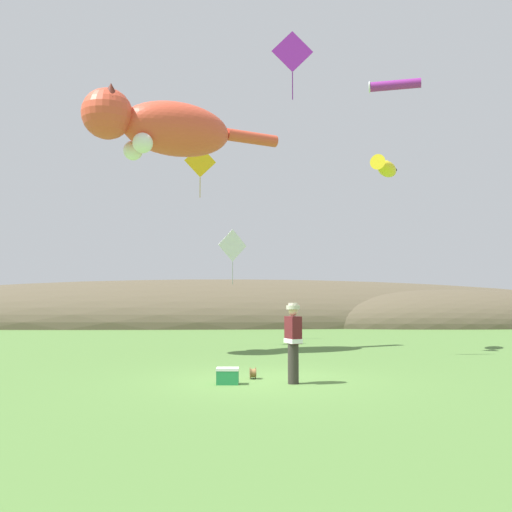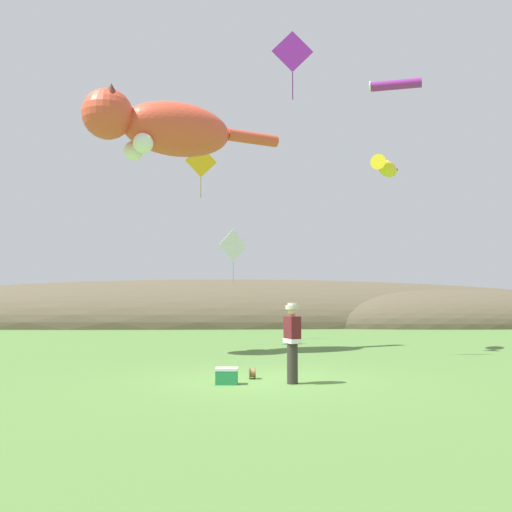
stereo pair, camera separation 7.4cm
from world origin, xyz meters
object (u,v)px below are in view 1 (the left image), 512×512
kite_fish_windsock (385,168)px  kite_diamond_violet (292,52)px  kite_spool (253,373)px  kite_giant_cat (162,128)px  kite_tube_streamer (394,85)px  kite_diamond_white (233,246)px  kite_diamond_gold (200,162)px  picnic_cooler (228,376)px  festival_attendant (293,340)px

kite_fish_windsock → kite_diamond_violet: bearing=-148.0°
kite_spool → kite_fish_windsock: size_ratio=0.13×
kite_giant_cat → kite_tube_streamer: 8.85m
kite_diamond_white → kite_diamond_violet: bearing=-70.2°
kite_tube_streamer → kite_diamond_gold: (-7.36, 4.47, -1.99)m
kite_spool → kite_diamond_white: bearing=91.3°
kite_fish_windsock → kite_diamond_gold: bearing=143.5°
picnic_cooler → kite_diamond_violet: bearing=66.5°
kite_spool → kite_tube_streamer: bearing=50.7°
festival_attendant → kite_fish_windsock: (4.41, 7.32, 5.61)m
kite_tube_streamer → kite_diamond_white: kite_tube_streamer is taller
kite_fish_windsock → kite_tube_streamer: (0.56, 0.57, 3.29)m
picnic_cooler → kite_tube_streamer: 14.01m
kite_giant_cat → kite_diamond_white: 5.43m
kite_tube_streamer → kite_diamond_white: 8.67m
picnic_cooler → kite_diamond_white: 10.50m
picnic_cooler → festival_attendant: bearing=-1.4°
kite_tube_streamer → kite_diamond_violet: bearing=-145.8°
festival_attendant → kite_diamond_gold: size_ratio=0.76×
kite_spool → kite_diamond_violet: 10.59m
festival_attendant → kite_diamond_gold: kite_diamond_gold is taller
kite_spool → picnic_cooler: picnic_cooler is taller
festival_attendant → picnic_cooler: size_ratio=3.46×
kite_spool → kite_giant_cat: bearing=114.0°
festival_attendant → kite_diamond_white: size_ratio=0.81×
festival_attendant → kite_diamond_white: 10.33m
kite_tube_streamer → kite_diamond_violet: 5.14m
kite_spool → kite_diamond_white: (-0.20, 9.03, 3.78)m
kite_giant_cat → kite_tube_streamer: kite_tube_streamer is taller
kite_diamond_violet → kite_diamond_gold: size_ratio=0.96×
kite_fish_windsock → kite_diamond_gold: size_ratio=0.87×
festival_attendant → kite_diamond_violet: size_ratio=0.79×
kite_fish_windsock → kite_diamond_violet: kite_diamond_violet is taller
kite_fish_windsock → kite_diamond_white: size_ratio=0.93×
kite_fish_windsock → kite_diamond_white: kite_fish_windsock is taller
festival_attendant → kite_diamond_white: kite_diamond_white is taller
kite_spool → picnic_cooler: 0.99m
kite_fish_windsock → festival_attendant: bearing=-121.1°
picnic_cooler → kite_fish_windsock: 11.32m
kite_diamond_violet → festival_attendant: bearing=-98.1°
picnic_cooler → kite_diamond_white: (0.41, 9.81, 3.73)m
kite_spool → kite_tube_streamer: (5.80, 7.08, 9.72)m
festival_attendant → kite_spool: festival_attendant is taller
festival_attendant → kite_tube_streamer: bearing=57.8°
festival_attendant → kite_fish_windsock: size_ratio=0.87×
kite_diamond_violet → kite_diamond_gold: bearing=112.9°
festival_attendant → kite_diamond_violet: 10.13m
festival_attendant → kite_tube_streamer: kite_tube_streamer is taller
kite_giant_cat → kite_diamond_gold: (1.19, 5.36, 0.09)m
picnic_cooler → kite_tube_streamer: size_ratio=0.26×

